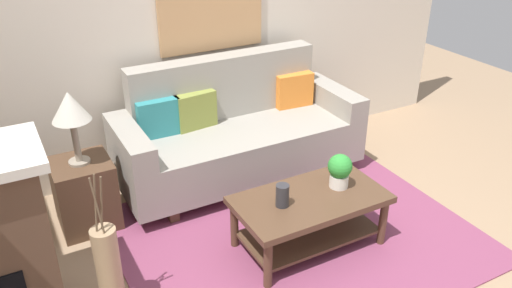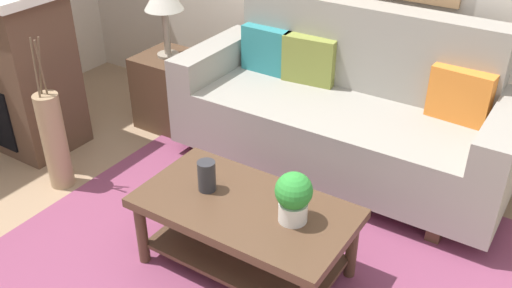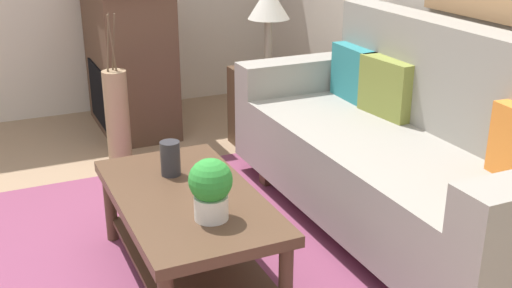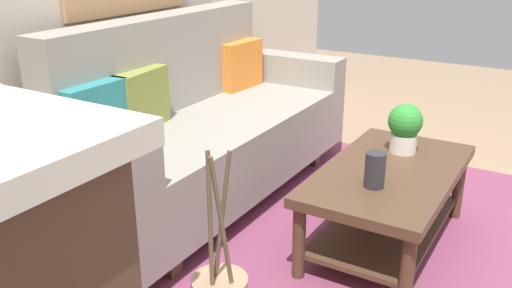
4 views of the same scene
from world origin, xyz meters
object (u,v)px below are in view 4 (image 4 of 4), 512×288
(coffee_table, at_px, (388,190))
(tabletop_vase, at_px, (375,170))
(throw_pillow_teal, at_px, (95,115))
(throw_pillow_olive, at_px, (141,99))
(potted_plant_tabletop, at_px, (405,127))
(side_table, at_px, (13,269))
(couch, at_px, (199,129))
(throw_pillow_orange, at_px, (241,65))

(coffee_table, bearing_deg, tabletop_vase, 179.25)
(throw_pillow_teal, relative_size, coffee_table, 0.33)
(throw_pillow_olive, distance_m, potted_plant_tabletop, 1.41)
(coffee_table, xyz_separation_m, potted_plant_tabletop, (0.26, 0.02, 0.26))
(coffee_table, bearing_deg, potted_plant_tabletop, 4.42)
(throw_pillow_teal, bearing_deg, side_table, -161.77)
(couch, distance_m, throw_pillow_teal, 0.72)
(throw_pillow_teal, bearing_deg, tabletop_vase, -71.33)
(couch, bearing_deg, potted_plant_tabletop, -76.95)
(throw_pillow_teal, bearing_deg, throw_pillow_orange, 0.00)
(throw_pillow_orange, bearing_deg, tabletop_vase, -124.92)
(throw_pillow_orange, distance_m, potted_plant_tabletop, 1.34)
(tabletop_vase, height_order, side_table, tabletop_vase)
(throw_pillow_orange, xyz_separation_m, tabletop_vase, (-0.90, -1.29, -0.17))
(couch, height_order, side_table, couch)
(throw_pillow_teal, xyz_separation_m, coffee_table, (0.67, -1.29, -0.37))
(tabletop_vase, bearing_deg, potted_plant_tabletop, 1.98)
(couch, bearing_deg, throw_pillow_teal, 169.30)
(couch, relative_size, potted_plant_tabletop, 8.23)
(throw_pillow_olive, distance_m, throw_pillow_orange, 1.00)
(tabletop_vase, bearing_deg, side_table, 137.38)
(throw_pillow_teal, distance_m, throw_pillow_olive, 0.33)
(couch, height_order, throw_pillow_orange, couch)
(coffee_table, bearing_deg, couch, 90.14)
(tabletop_vase, xyz_separation_m, potted_plant_tabletop, (0.50, 0.02, 0.06))
(throw_pillow_teal, xyz_separation_m, tabletop_vase, (0.44, -1.29, -0.17))
(coffee_table, height_order, tabletop_vase, tabletop_vase)
(couch, bearing_deg, throw_pillow_orange, 10.70)
(couch, relative_size, side_table, 3.85)
(throw_pillow_orange, height_order, tabletop_vase, throw_pillow_orange)
(potted_plant_tabletop, bearing_deg, throw_pillow_teal, 126.27)
(throw_pillow_orange, relative_size, side_table, 0.64)
(throw_pillow_orange, bearing_deg, couch, -169.30)
(couch, relative_size, coffee_table, 1.96)
(throw_pillow_teal, distance_m, tabletop_vase, 1.37)
(potted_plant_tabletop, bearing_deg, couch, 103.05)
(side_table, bearing_deg, couch, 4.47)
(tabletop_vase, relative_size, potted_plant_tabletop, 0.63)
(throw_pillow_teal, xyz_separation_m, potted_plant_tabletop, (0.93, -1.27, -0.11))
(tabletop_vase, distance_m, side_table, 1.58)
(potted_plant_tabletop, bearing_deg, side_table, 147.74)
(throw_pillow_olive, bearing_deg, throw_pillow_orange, 0.00)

